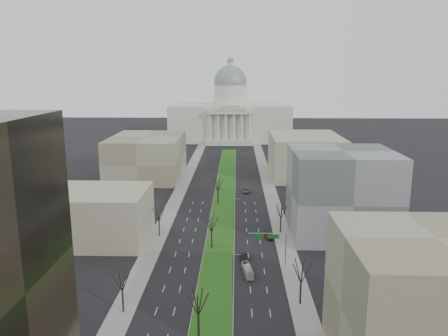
% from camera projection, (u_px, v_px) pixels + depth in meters
% --- Properties ---
extents(ground, '(600.00, 600.00, 0.00)m').
position_uv_depth(ground, '(224.00, 203.00, 153.72)').
color(ground, black).
rests_on(ground, ground).
extents(median, '(8.00, 222.03, 0.20)m').
position_uv_depth(median, '(224.00, 204.00, 152.71)').
color(median, '#999993').
rests_on(median, ground).
extents(sidewalk_left, '(5.00, 330.00, 0.15)m').
position_uv_depth(sidewalk_left, '(163.00, 227.00, 129.78)').
color(sidewalk_left, gray).
rests_on(sidewalk_left, ground).
extents(sidewalk_right, '(5.00, 330.00, 0.15)m').
position_uv_depth(sidewalk_right, '(280.00, 228.00, 128.80)').
color(sidewalk_right, gray).
rests_on(sidewalk_right, ground).
extents(capitol, '(80.00, 46.00, 55.00)m').
position_uv_depth(capitol, '(230.00, 116.00, 296.32)').
color(capitol, beige).
rests_on(capitol, ground).
extents(building_beige_left, '(26.00, 22.00, 14.00)m').
position_uv_depth(building_beige_left, '(99.00, 215.00, 118.98)').
color(building_beige_left, tan).
rests_on(building_beige_left, ground).
extents(building_tan_right, '(26.00, 24.00, 22.00)m').
position_uv_depth(building_tan_right, '(429.00, 308.00, 64.51)').
color(building_tan_right, gray).
rests_on(building_tan_right, ground).
extents(building_grey_right, '(28.00, 26.00, 24.00)m').
position_uv_depth(building_grey_right, '(341.00, 193.00, 122.86)').
color(building_grey_right, slate).
rests_on(building_grey_right, ground).
extents(building_far_left, '(30.00, 40.00, 18.00)m').
position_uv_depth(building_far_left, '(147.00, 157.00, 191.85)').
color(building_far_left, gray).
rests_on(building_far_left, ground).
extents(building_far_right, '(30.00, 40.00, 18.00)m').
position_uv_depth(building_far_right, '(305.00, 155.00, 194.76)').
color(building_far_right, tan).
rests_on(building_far_right, ground).
extents(tree_left_mid, '(5.40, 5.40, 9.72)m').
position_uv_depth(tree_left_mid, '(122.00, 279.00, 82.40)').
color(tree_left_mid, black).
rests_on(tree_left_mid, ground).
extents(tree_left_far, '(5.28, 5.28, 9.50)m').
position_uv_depth(tree_left_far, '(159.00, 213.00, 121.50)').
color(tree_left_far, black).
rests_on(tree_left_far, ground).
extents(tree_right_mid, '(5.52, 5.52, 9.94)m').
position_uv_depth(tree_right_mid, '(301.00, 271.00, 85.31)').
color(tree_right_mid, black).
rests_on(tree_right_mid, ground).
extents(tree_right_far, '(5.04, 5.04, 9.07)m').
position_uv_depth(tree_right_far, '(281.00, 211.00, 124.50)').
color(tree_right_far, black).
rests_on(tree_right_far, ground).
extents(tree_median_a, '(5.40, 5.40, 9.72)m').
position_uv_depth(tree_median_a, '(198.00, 301.00, 74.16)').
color(tree_median_a, black).
rests_on(tree_median_a, ground).
extents(tree_median_b, '(5.40, 5.40, 9.72)m').
position_uv_depth(tree_median_b, '(212.00, 223.00, 113.22)').
color(tree_median_b, black).
rests_on(tree_median_b, ground).
extents(tree_median_c, '(5.40, 5.40, 9.72)m').
position_uv_depth(tree_median_c, '(218.00, 184.00, 152.28)').
color(tree_median_c, black).
rests_on(tree_median_c, ground).
extents(streetlamp_median_b, '(1.90, 0.20, 9.16)m').
position_uv_depth(streetlamp_median_b, '(233.00, 274.00, 89.11)').
color(streetlamp_median_b, gray).
rests_on(streetlamp_median_b, ground).
extents(streetlamp_median_c, '(1.90, 0.20, 9.16)m').
position_uv_depth(streetlamp_median_c, '(234.00, 213.00, 128.18)').
color(streetlamp_median_c, gray).
rests_on(streetlamp_median_c, ground).
extents(mast_arm_signs, '(9.12, 0.24, 8.09)m').
position_uv_depth(mast_arm_signs, '(274.00, 241.00, 103.24)').
color(mast_arm_signs, gray).
rests_on(mast_arm_signs, ground).
extents(car_black, '(2.25, 5.12, 1.63)m').
position_uv_depth(car_black, '(244.00, 257.00, 107.09)').
color(car_black, black).
rests_on(car_black, ground).
extents(car_red, '(2.45, 4.74, 1.31)m').
position_uv_depth(car_red, '(269.00, 236.00, 121.44)').
color(car_red, maroon).
rests_on(car_red, ground).
extents(car_grey_far, '(2.84, 5.60, 1.52)m').
position_uv_depth(car_grey_far, '(247.00, 191.00, 167.57)').
color(car_grey_far, '#575A5F').
rests_on(car_grey_far, ground).
extents(box_van, '(2.76, 7.39, 2.01)m').
position_uv_depth(box_van, '(248.00, 270.00, 99.46)').
color(box_van, silver).
rests_on(box_van, ground).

